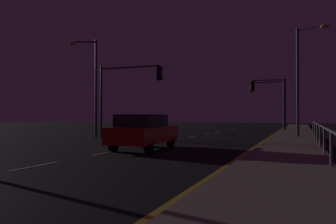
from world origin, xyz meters
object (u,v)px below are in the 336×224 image
object	(u,v)px
street_lamp_far_end	(303,70)
car	(144,131)
traffic_light_near_left	(269,93)
street_lamp_across_street	(91,78)
traffic_light_far_left	(128,85)
traffic_light_mid_right	(269,94)

from	to	relation	value
street_lamp_far_end	car	bearing A→B (deg)	-123.77
traffic_light_near_left	street_lamp_across_street	size ratio (longest dim) A/B	0.74
car	traffic_light_far_left	distance (m)	9.42
traffic_light_near_left	street_lamp_far_end	bearing A→B (deg)	-73.55
car	street_lamp_across_street	bearing A→B (deg)	137.75
traffic_light_near_left	car	bearing A→B (deg)	-100.56
street_lamp_across_street	traffic_light_near_left	bearing A→B (deg)	52.01
traffic_light_mid_right	street_lamp_far_end	size ratio (longest dim) A/B	0.71
traffic_light_mid_right	traffic_light_near_left	world-z (taller)	traffic_light_mid_right
traffic_light_near_left	traffic_light_far_left	bearing A→B (deg)	-124.35
traffic_light_mid_right	street_lamp_across_street	size ratio (longest dim) A/B	0.75
traffic_light_far_left	traffic_light_near_left	size ratio (longest dim) A/B	1.03
traffic_light_far_left	car	bearing A→B (deg)	-57.67
traffic_light_mid_right	street_lamp_far_end	world-z (taller)	street_lamp_far_end
car	traffic_light_mid_right	distance (m)	23.14
traffic_light_near_left	street_lamp_far_end	size ratio (longest dim) A/B	0.70
car	traffic_light_near_left	world-z (taller)	traffic_light_near_left
traffic_light_far_left	traffic_light_near_left	bearing A→B (deg)	55.65
traffic_light_mid_right	traffic_light_near_left	distance (m)	2.62
car	street_lamp_far_end	bearing A→B (deg)	56.23
traffic_light_far_left	traffic_light_near_left	world-z (taller)	traffic_light_far_left
car	street_lamp_far_end	size ratio (longest dim) A/B	0.63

